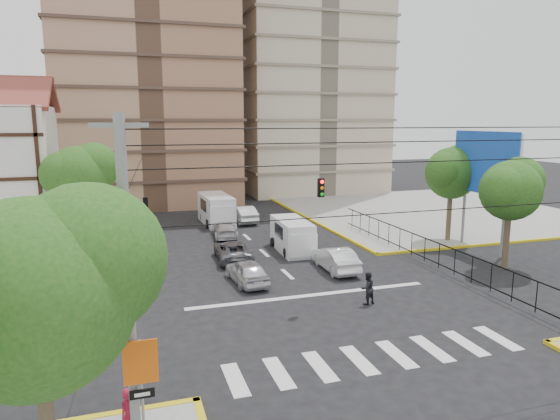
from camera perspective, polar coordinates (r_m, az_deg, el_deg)
name	(u,v)px	position (r m, az deg, el deg)	size (l,w,h in m)	color
ground	(319,303)	(25.28, 4.50, -10.58)	(160.00, 160.00, 0.00)	black
sidewalk_ne	(431,211)	(51.69, 16.82, -0.13)	(26.00, 26.00, 0.15)	gray
crosswalk_stripes	(378,357)	(20.32, 11.12, -16.16)	(12.00, 2.40, 0.01)	silver
stop_line	(310,295)	(26.33, 3.50, -9.70)	(13.00, 0.40, 0.01)	silver
park_fence	(424,263)	(33.15, 16.14, -5.89)	(0.10, 22.50, 1.66)	black
billboard	(486,165)	(36.53, 22.46, 4.79)	(0.36, 6.20, 8.10)	slate
tree_sw_near	(40,287)	(12.59, -25.75, -7.90)	(5.63, 4.60, 7.57)	#473828
tree_park_a	(512,188)	(32.75, 24.95, 2.32)	(4.41, 3.60, 6.83)	#473828
tree_park_c	(453,171)	(38.72, 19.12, 4.27)	(4.65, 3.80, 7.25)	#473828
tree_tudor	(79,174)	(38.18, -21.95, 3.84)	(5.39, 4.40, 7.43)	#473828
traffic_light_nw	(146,222)	(30.26, -15.03, -1.29)	(0.28, 0.22, 4.40)	black
traffic_light_hanging	(338,191)	(21.99, 6.70, 2.14)	(18.00, 9.12, 0.92)	black
utility_pole_sw	(128,286)	(13.53, -16.97, -8.31)	(1.40, 0.28, 9.00)	slate
district_sign	(141,373)	(14.21, -15.60, -17.46)	(0.90, 0.12, 3.20)	slate
van_right_lane	(293,237)	(34.32, 1.53, -3.08)	(2.13, 4.98, 2.21)	silver
van_left_lane	(217,210)	(43.74, -7.24, -0.04)	(2.43, 5.72, 2.54)	silver
car_silver_front_left	(247,271)	(28.00, -3.79, -7.02)	(1.61, 3.99, 1.36)	silver
car_white_front_right	(336,259)	(30.44, 6.37, -5.56)	(1.53, 4.38, 1.44)	white
car_grey_mid_left	(233,251)	(32.56, -5.41, -4.65)	(2.12, 4.60, 1.28)	slate
car_silver_rear_left	(225,230)	(38.91, -6.33, -2.24)	(1.72, 4.24, 1.23)	silver
car_darkgrey_mid_right	(287,226)	(39.58, 0.85, -1.87)	(1.60, 3.98, 1.35)	black
car_white_rear_right	(243,214)	(44.49, -4.27, -0.44)	(1.60, 4.60, 1.52)	white
pedestrian_sw_corner	(130,417)	(15.34, -16.77, -21.67)	(0.60, 0.39, 1.63)	#B31B3C
pedestrian_crosswalk	(367,288)	(25.22, 9.94, -8.80)	(0.79, 0.62, 1.63)	black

